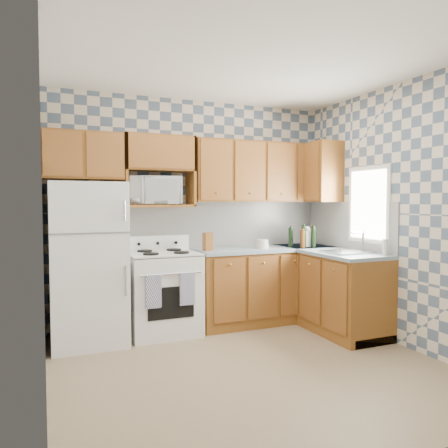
{
  "coord_description": "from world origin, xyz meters",
  "views": [
    {
      "loc": [
        -1.7,
        -3.45,
        1.49
      ],
      "look_at": [
        0.05,
        0.75,
        1.25
      ],
      "focal_mm": 35.0,
      "sensor_mm": 36.0,
      "label": 1
    }
  ],
  "objects_px": {
    "stove_body": "(163,294)",
    "refrigerator": "(88,264)",
    "electric_kettle": "(307,239)",
    "microwave": "(154,191)"
  },
  "relations": [
    {
      "from": "electric_kettle",
      "to": "refrigerator",
      "type": "bearing_deg",
      "value": 178.67
    },
    {
      "from": "stove_body",
      "to": "refrigerator",
      "type": "bearing_deg",
      "value": -178.22
    },
    {
      "from": "refrigerator",
      "to": "microwave",
      "type": "distance_m",
      "value": 1.1
    },
    {
      "from": "refrigerator",
      "to": "electric_kettle",
      "type": "bearing_deg",
      "value": -1.33
    },
    {
      "from": "electric_kettle",
      "to": "microwave",
      "type": "bearing_deg",
      "value": 171.73
    },
    {
      "from": "electric_kettle",
      "to": "stove_body",
      "type": "bearing_deg",
      "value": 177.3
    },
    {
      "from": "microwave",
      "to": "electric_kettle",
      "type": "height_order",
      "value": "microwave"
    },
    {
      "from": "refrigerator",
      "to": "electric_kettle",
      "type": "height_order",
      "value": "refrigerator"
    },
    {
      "from": "refrigerator",
      "to": "microwave",
      "type": "xyz_separation_m",
      "value": [
        0.75,
        0.21,
        0.77
      ]
    },
    {
      "from": "refrigerator",
      "to": "electric_kettle",
      "type": "relative_size",
      "value": 8.5
    }
  ]
}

